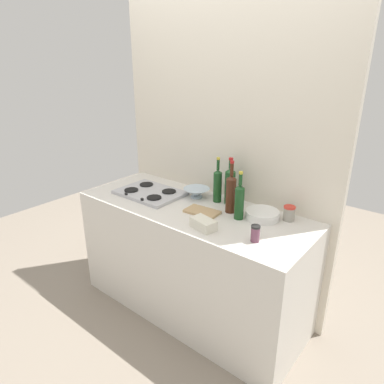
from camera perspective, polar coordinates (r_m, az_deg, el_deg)
ground_plane at (r=3.02m, az=0.00°, el=-18.34°), size 6.00×6.00×0.00m
counter_block at (r=2.76m, az=0.00°, el=-11.11°), size 1.80×0.70×0.90m
backsplash_panel at (r=2.71m, az=5.10°, el=7.63°), size 1.90×0.06×2.58m
stovetop_hob at (r=2.81m, az=-6.93°, el=-0.08°), size 0.52×0.37×0.04m
plate_stack at (r=2.41m, az=11.54°, el=-3.69°), size 0.23×0.23×0.06m
wine_bottle_leftmost at (r=2.58m, az=6.28°, el=1.12°), size 0.08×0.08×0.36m
wine_bottle_mid_left at (r=2.61m, az=4.24°, el=1.18°), size 0.06×0.06×0.35m
wine_bottle_mid_right at (r=2.43m, az=6.43°, el=-0.15°), size 0.07×0.07×0.38m
wine_bottle_rightmost at (r=2.34m, az=7.83°, el=-1.45°), size 0.06×0.06×0.34m
mixing_bowl at (r=2.71m, az=0.76°, el=-0.07°), size 0.21×0.21×0.08m
butter_dish at (r=2.23m, az=1.89°, el=-5.26°), size 0.18×0.13×0.07m
condiment_jar_front at (r=2.42m, az=15.72°, el=-3.39°), size 0.08×0.08×0.10m
condiment_jar_rear at (r=2.10m, az=10.40°, el=-6.74°), size 0.06×0.06×0.10m
cutting_board at (r=2.45m, az=1.68°, el=-3.26°), size 0.25×0.16×0.02m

